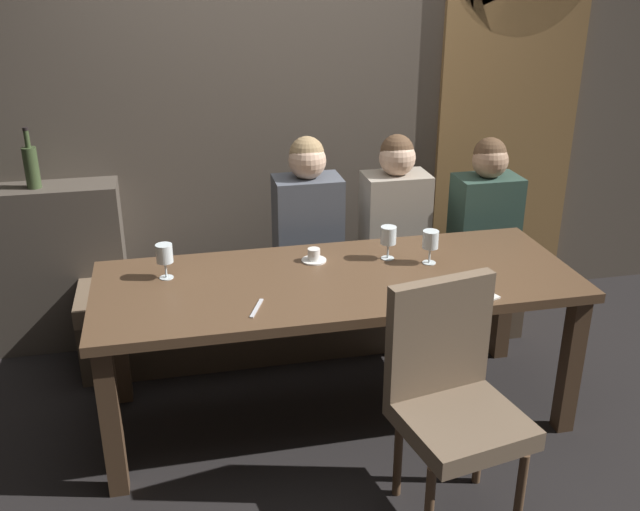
{
  "coord_description": "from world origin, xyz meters",
  "views": [
    {
      "loc": [
        -0.72,
        -2.91,
        2.11
      ],
      "look_at": [
        -0.08,
        0.03,
        0.84
      ],
      "focal_mm": 40.42,
      "sensor_mm": 36.0,
      "label": 1
    }
  ],
  "objects_px": {
    "banquette_bench": "(308,309)",
    "diner_bearded": "(395,205)",
    "wine_glass_near_right": "(164,255)",
    "diner_redhead": "(307,212)",
    "diner_far_end": "(486,204)",
    "wine_bottle_pale_label": "(31,166)",
    "dining_table": "(337,294)",
    "espresso_cup": "(314,256)",
    "wine_glass_end_right": "(388,237)",
    "fork_on_table": "(257,308)",
    "wine_glass_center_back": "(430,241)",
    "chair_near_side": "(451,390)"
  },
  "relations": [
    {
      "from": "banquette_bench",
      "to": "diner_far_end",
      "type": "distance_m",
      "value": 1.18
    },
    {
      "from": "wine_glass_near_right",
      "to": "wine_bottle_pale_label",
      "type": "bearing_deg",
      "value": 127.44
    },
    {
      "from": "diner_bearded",
      "to": "wine_glass_near_right",
      "type": "bearing_deg",
      "value": -155.79
    },
    {
      "from": "diner_far_end",
      "to": "dining_table",
      "type": "bearing_deg",
      "value": -146.57
    },
    {
      "from": "diner_redhead",
      "to": "diner_far_end",
      "type": "xyz_separation_m",
      "value": [
        1.04,
        -0.01,
        -0.03
      ]
    },
    {
      "from": "diner_bearded",
      "to": "diner_far_end",
      "type": "xyz_separation_m",
      "value": [
        0.52,
        -0.05,
        -0.02
      ]
    },
    {
      "from": "diner_bearded",
      "to": "espresso_cup",
      "type": "distance_m",
      "value": 0.78
    },
    {
      "from": "diner_redhead",
      "to": "espresso_cup",
      "type": "height_order",
      "value": "diner_redhead"
    },
    {
      "from": "wine_bottle_pale_label",
      "to": "wine_glass_end_right",
      "type": "bearing_deg",
      "value": -26.61
    },
    {
      "from": "diner_bearded",
      "to": "wine_bottle_pale_label",
      "type": "height_order",
      "value": "wine_bottle_pale_label"
    },
    {
      "from": "banquette_bench",
      "to": "wine_glass_near_right",
      "type": "bearing_deg",
      "value": -144.68
    },
    {
      "from": "diner_far_end",
      "to": "wine_glass_near_right",
      "type": "relative_size",
      "value": 4.41
    },
    {
      "from": "diner_bearded",
      "to": "wine_glass_center_back",
      "type": "height_order",
      "value": "diner_bearded"
    },
    {
      "from": "dining_table",
      "to": "diner_redhead",
      "type": "bearing_deg",
      "value": 90.23
    },
    {
      "from": "wine_glass_center_back",
      "to": "wine_glass_end_right",
      "type": "xyz_separation_m",
      "value": [
        -0.18,
        0.1,
        0.0
      ]
    },
    {
      "from": "chair_near_side",
      "to": "espresso_cup",
      "type": "relative_size",
      "value": 8.17
    },
    {
      "from": "banquette_bench",
      "to": "diner_bearded",
      "type": "height_order",
      "value": "diner_bearded"
    },
    {
      "from": "wine_glass_end_right",
      "to": "banquette_bench",
      "type": "bearing_deg",
      "value": 118.01
    },
    {
      "from": "wine_bottle_pale_label",
      "to": "wine_glass_center_back",
      "type": "bearing_deg",
      "value": -26.76
    },
    {
      "from": "diner_redhead",
      "to": "dining_table",
      "type": "bearing_deg",
      "value": -89.77
    },
    {
      "from": "wine_glass_near_right",
      "to": "fork_on_table",
      "type": "bearing_deg",
      "value": -47.65
    },
    {
      "from": "diner_far_end",
      "to": "wine_bottle_pale_label",
      "type": "bearing_deg",
      "value": 172.25
    },
    {
      "from": "espresso_cup",
      "to": "dining_table",
      "type": "bearing_deg",
      "value": -71.64
    },
    {
      "from": "diner_redhead",
      "to": "wine_glass_end_right",
      "type": "distance_m",
      "value": 0.61
    },
    {
      "from": "dining_table",
      "to": "diner_bearded",
      "type": "height_order",
      "value": "diner_bearded"
    },
    {
      "from": "dining_table",
      "to": "diner_far_end",
      "type": "bearing_deg",
      "value": 33.43
    },
    {
      "from": "fork_on_table",
      "to": "espresso_cup",
      "type": "bearing_deg",
      "value": 75.07
    },
    {
      "from": "dining_table",
      "to": "wine_glass_end_right",
      "type": "bearing_deg",
      "value": 28.94
    },
    {
      "from": "espresso_cup",
      "to": "wine_glass_center_back",
      "type": "bearing_deg",
      "value": -14.79
    },
    {
      "from": "chair_near_side",
      "to": "diner_bearded",
      "type": "bearing_deg",
      "value": 80.97
    },
    {
      "from": "diner_far_end",
      "to": "fork_on_table",
      "type": "xyz_separation_m",
      "value": [
        -1.44,
        -0.92,
        -0.05
      ]
    },
    {
      "from": "diner_far_end",
      "to": "wine_glass_end_right",
      "type": "height_order",
      "value": "diner_far_end"
    },
    {
      "from": "wine_glass_center_back",
      "to": "wine_glass_end_right",
      "type": "relative_size",
      "value": 1.0
    },
    {
      "from": "diner_far_end",
      "to": "fork_on_table",
      "type": "relative_size",
      "value": 4.25
    },
    {
      "from": "diner_redhead",
      "to": "wine_glass_end_right",
      "type": "height_order",
      "value": "diner_redhead"
    },
    {
      "from": "espresso_cup",
      "to": "wine_glass_near_right",
      "type": "bearing_deg",
      "value": -176.14
    },
    {
      "from": "diner_far_end",
      "to": "wine_glass_center_back",
      "type": "distance_m",
      "value": 0.84
    },
    {
      "from": "dining_table",
      "to": "banquette_bench",
      "type": "distance_m",
      "value": 0.82
    },
    {
      "from": "wine_glass_end_right",
      "to": "fork_on_table",
      "type": "height_order",
      "value": "wine_glass_end_right"
    },
    {
      "from": "diner_bearded",
      "to": "chair_near_side",
      "type": "bearing_deg",
      "value": -99.03
    },
    {
      "from": "banquette_bench",
      "to": "wine_bottle_pale_label",
      "type": "height_order",
      "value": "wine_bottle_pale_label"
    },
    {
      "from": "banquette_bench",
      "to": "wine_glass_end_right",
      "type": "relative_size",
      "value": 15.24
    },
    {
      "from": "chair_near_side",
      "to": "wine_bottle_pale_label",
      "type": "bearing_deg",
      "value": 134.36
    },
    {
      "from": "banquette_bench",
      "to": "diner_far_end",
      "type": "xyz_separation_m",
      "value": [
        1.03,
        -0.02,
        0.56
      ]
    },
    {
      "from": "wine_glass_near_right",
      "to": "espresso_cup",
      "type": "bearing_deg",
      "value": 3.86
    },
    {
      "from": "diner_bearded",
      "to": "espresso_cup",
      "type": "height_order",
      "value": "diner_bearded"
    },
    {
      "from": "diner_redhead",
      "to": "diner_far_end",
      "type": "distance_m",
      "value": 1.04
    },
    {
      "from": "dining_table",
      "to": "fork_on_table",
      "type": "bearing_deg",
      "value": -149.57
    },
    {
      "from": "wine_bottle_pale_label",
      "to": "wine_glass_near_right",
      "type": "relative_size",
      "value": 1.99
    },
    {
      "from": "chair_near_side",
      "to": "wine_glass_end_right",
      "type": "xyz_separation_m",
      "value": [
        0.01,
        0.88,
        0.29
      ]
    }
  ]
}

